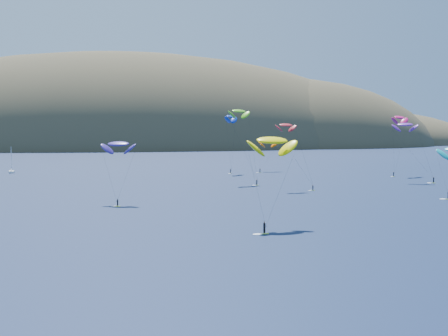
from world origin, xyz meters
TOP-DOWN VIEW (x-y plane):
  - ground at (0.00, 0.00)m, footprint 2800.00×2800.00m
  - island at (39.40, 562.36)m, footprint 730.00×300.00m
  - sailboat at (-63.66, 206.99)m, footprint 8.85×7.63m
  - kitesurfer_2 at (-4.33, 48.31)m, footprint 10.65×12.73m
  - kitesurfer_3 at (14.54, 137.87)m, footprint 9.34×14.00m
  - kitesurfer_4 at (23.77, 182.63)m, footprint 8.88×9.48m
  - kitesurfer_6 at (71.26, 128.18)m, footprint 11.68×12.29m
  - kitesurfer_8 at (84.64, 154.89)m, footprint 11.34×10.20m
  - kitesurfer_9 at (22.02, 112.62)m, footprint 11.05×7.21m
  - kitesurfer_10 at (-29.58, 91.60)m, footprint 9.35×11.38m
  - kitesurfer_11 at (42.40, 189.92)m, footprint 11.47×10.78m

SIDE VIEW (x-z plane):
  - island at x=39.40m, z-range -115.74..94.26m
  - ground at x=0.00m, z-range 0.00..0.00m
  - sailboat at x=-63.66m, z-range -4.52..6.36m
  - kitesurfer_11 at x=42.40m, z-range 5.15..20.37m
  - kitesurfer_10 at x=-29.58m, z-range 6.12..23.14m
  - kitesurfer_2 at x=-4.33m, z-range 6.70..25.72m
  - kitesurfer_9 at x=22.02m, z-range 8.72..30.01m
  - kitesurfer_6 at x=71.26m, z-range 8.65..30.68m
  - kitesurfer_8 at x=84.64m, z-range 9.97..35.21m
  - kitesurfer_4 at x=23.77m, z-range 10.30..35.96m
  - kitesurfer_3 at x=14.54m, z-range 10.87..37.45m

